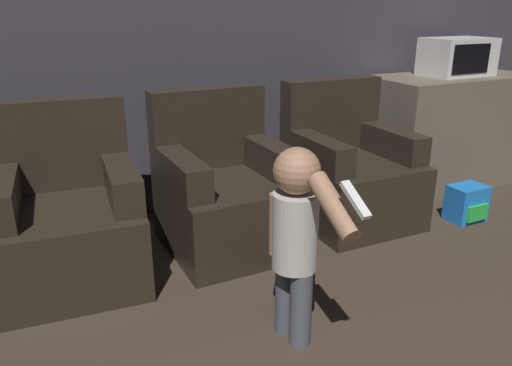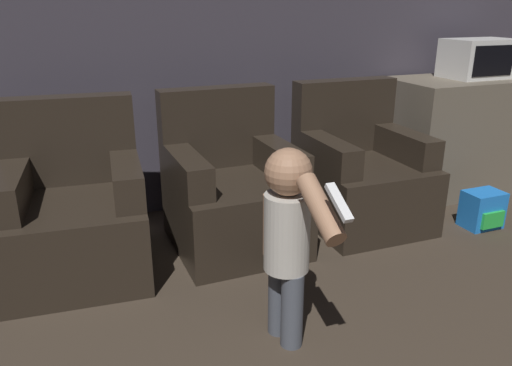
% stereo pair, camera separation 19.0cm
% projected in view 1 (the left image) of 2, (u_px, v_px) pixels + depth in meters
% --- Properties ---
extents(wall_back, '(8.40, 0.05, 2.60)m').
position_uv_depth(wall_back, '(158.00, 35.00, 3.44)').
color(wall_back, '#3D3842').
rests_on(wall_back, ground_plane).
extents(armchair_left, '(0.83, 0.87, 0.99)m').
position_uv_depth(armchair_left, '(69.00, 220.00, 2.83)').
color(armchair_left, black).
rests_on(armchair_left, ground_plane).
extents(armchair_middle, '(0.78, 0.83, 0.99)m').
position_uv_depth(armchair_middle, '(225.00, 194.00, 3.22)').
color(armchair_middle, black).
rests_on(armchair_middle, ground_plane).
extents(armchair_right, '(0.78, 0.82, 0.99)m').
position_uv_depth(armchair_right, '(349.00, 173.00, 3.61)').
color(armchair_right, black).
rests_on(armchair_right, ground_plane).
extents(person_toddler, '(0.21, 0.63, 0.94)m').
position_uv_depth(person_toddler, '(296.00, 232.00, 2.20)').
color(person_toddler, '#474C56').
rests_on(person_toddler, ground_plane).
extents(toy_backpack, '(0.26, 0.21, 0.26)m').
position_uv_depth(toy_backpack, '(467.00, 203.00, 3.64)').
color(toy_backpack, blue).
rests_on(toy_backpack, ground_plane).
extents(kitchen_counter, '(1.39, 0.69, 0.94)m').
position_uv_depth(kitchen_counter, '(446.00, 130.00, 4.36)').
color(kitchen_counter, '#665B4C').
rests_on(kitchen_counter, ground_plane).
extents(microwave, '(0.56, 0.37, 0.31)m').
position_uv_depth(microwave, '(457.00, 57.00, 4.15)').
color(microwave, silver).
rests_on(microwave, kitchen_counter).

